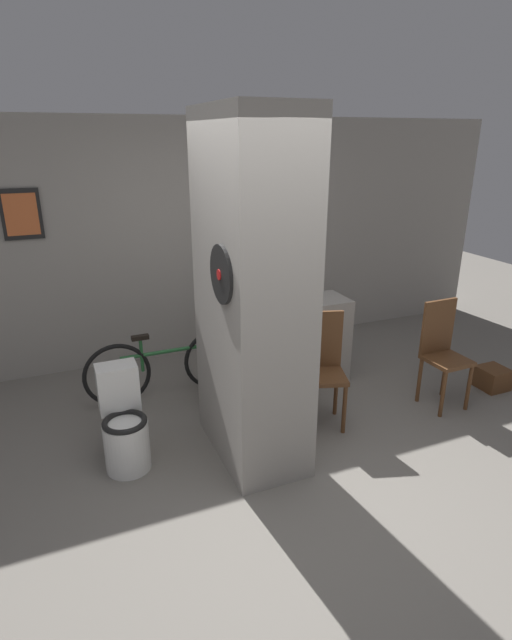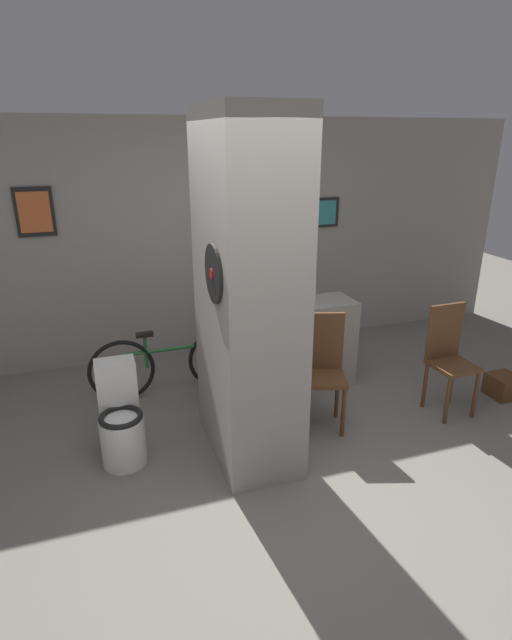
{
  "view_description": "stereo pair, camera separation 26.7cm",
  "coord_description": "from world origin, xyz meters",
  "px_view_note": "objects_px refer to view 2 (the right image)",
  "views": [
    {
      "loc": [
        -1.38,
        -2.69,
        2.41
      ],
      "look_at": [
        0.13,
        0.93,
        0.95
      ],
      "focal_mm": 28.0,
      "sensor_mm": 36.0,
      "label": 1
    },
    {
      "loc": [
        -1.13,
        -2.79,
        2.41
      ],
      "look_at": [
        0.13,
        0.93,
        0.95
      ],
      "focal_mm": 28.0,
      "sensor_mm": 36.0,
      "label": 2
    }
  ],
  "objects_px": {
    "chair_by_doorway": "(449,355)",
    "bottle_tall": "(311,290)",
    "bicycle": "(172,363)",
    "chair_near_pillar": "(323,366)",
    "toilet": "(121,421)"
  },
  "relations": [
    {
      "from": "chair_by_doorway",
      "to": "bottle_tall",
      "type": "bearing_deg",
      "value": 136.83
    },
    {
      "from": "chair_by_doorway",
      "to": "bicycle",
      "type": "xyz_separation_m",
      "value": [
        -2.33,
        1.1,
        -0.22
      ]
    },
    {
      "from": "chair_near_pillar",
      "to": "bicycle",
      "type": "xyz_separation_m",
      "value": [
        -1.15,
        0.95,
        -0.22
      ]
    },
    {
      "from": "toilet",
      "to": "chair_near_pillar",
      "type": "bearing_deg",
      "value": -0.93
    },
    {
      "from": "toilet",
      "to": "bottle_tall",
      "type": "relative_size",
      "value": 2.24
    },
    {
      "from": "bottle_tall",
      "to": "bicycle",
      "type": "bearing_deg",
      "value": 170.53
    },
    {
      "from": "chair_near_pillar",
      "to": "bottle_tall",
      "type": "xyz_separation_m",
      "value": [
        0.21,
        0.73,
        0.45
      ]
    },
    {
      "from": "toilet",
      "to": "chair_by_doorway",
      "type": "xyz_separation_m",
      "value": [
        2.89,
        -0.18,
        0.21
      ]
    },
    {
      "from": "bottle_tall",
      "to": "chair_by_doorway",
      "type": "bearing_deg",
      "value": -41.92
    },
    {
      "from": "toilet",
      "to": "chair_near_pillar",
      "type": "height_order",
      "value": "chair_near_pillar"
    },
    {
      "from": "bicycle",
      "to": "bottle_tall",
      "type": "xyz_separation_m",
      "value": [
        1.35,
        -0.23,
        0.67
      ]
    },
    {
      "from": "chair_by_doorway",
      "to": "chair_near_pillar",
      "type": "bearing_deg",
      "value": 171.54
    },
    {
      "from": "toilet",
      "to": "bicycle",
      "type": "distance_m",
      "value": 1.08
    },
    {
      "from": "toilet",
      "to": "chair_near_pillar",
      "type": "relative_size",
      "value": 0.77
    },
    {
      "from": "chair_by_doorway",
      "to": "bicycle",
      "type": "bearing_deg",
      "value": 153.43
    }
  ]
}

